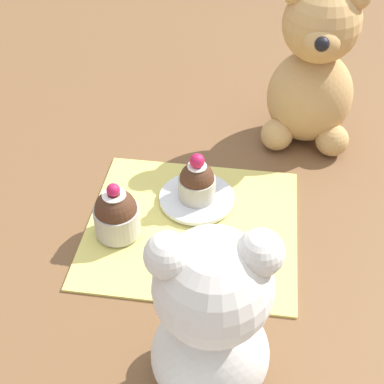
{
  "coord_description": "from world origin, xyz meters",
  "views": [
    {
      "loc": [
        -0.06,
        0.43,
        0.45
      ],
      "look_at": [
        0.0,
        0.0,
        0.06
      ],
      "focal_mm": 50.0,
      "sensor_mm": 36.0,
      "label": 1
    }
  ],
  "objects": [
    {
      "name": "cupcake_near_tan_bear",
      "position": [
        -0.0,
        -0.04,
        0.03
      ],
      "size": [
        0.04,
        0.04,
        0.06
      ],
      "color": "#B2ADA3",
      "rests_on": "saucer_plate"
    },
    {
      "name": "teddy_bear_cream",
      "position": [
        -0.04,
        0.19,
        0.09
      ],
      "size": [
        0.11,
        0.11,
        0.2
      ],
      "rotation": [
        0.0,
        0.0,
        0.18
      ],
      "color": "silver",
      "rests_on": "ground_plane"
    },
    {
      "name": "knitted_placemat",
      "position": [
        0.0,
        0.0,
        0.0
      ],
      "size": [
        0.24,
        0.22,
        0.01
      ],
      "primitive_type": "cube",
      "color": "#E0D166",
      "rests_on": "ground_plane"
    },
    {
      "name": "ground_plane",
      "position": [
        0.0,
        0.0,
        0.0
      ],
      "size": [
        4.0,
        4.0,
        0.0
      ],
      "primitive_type": "plane",
      "color": "brown"
    },
    {
      "name": "cupcake_near_cream_bear",
      "position": [
        0.08,
        0.02,
        0.03
      ],
      "size": [
        0.05,
        0.05,
        0.07
      ],
      "color": "#B2ADA3",
      "rests_on": "knitted_placemat"
    },
    {
      "name": "teddy_bear_tan",
      "position": [
        -0.13,
        -0.2,
        0.1
      ],
      "size": [
        0.12,
        0.12,
        0.22
      ],
      "rotation": [
        0.0,
        0.0,
        3.11
      ],
      "color": "tan",
      "rests_on": "ground_plane"
    },
    {
      "name": "saucer_plate",
      "position": [
        -0.0,
        -0.04,
        0.01
      ],
      "size": [
        0.09,
        0.09,
        0.01
      ],
      "primitive_type": "cylinder",
      "color": "silver",
      "rests_on": "knitted_placemat"
    }
  ]
}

